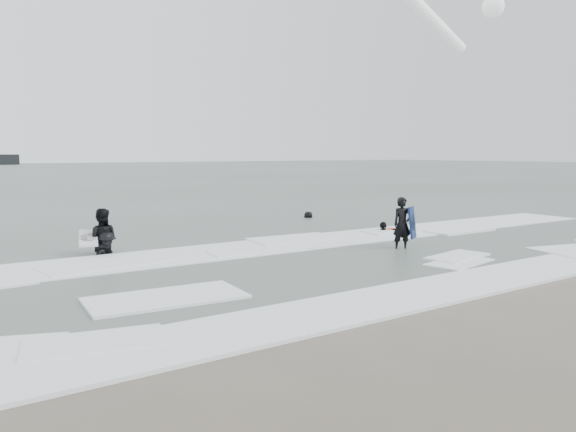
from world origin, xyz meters
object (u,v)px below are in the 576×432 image
surfer_wading (102,255)px  surfer_right_near (383,233)px  surfer_breaker (106,256)px  surfer_right_far (308,219)px  surfer_centre (402,251)px

surfer_wading → surfer_right_near: (9.82, -1.27, 0.00)m
surfer_breaker → surfer_right_far: 10.98m
surfer_centre → surfer_wading: 8.85m
surfer_right_far → surfer_right_near: bearing=65.5°
surfer_centre → surfer_right_near: (2.05, 2.99, 0.00)m
surfer_wading → surfer_breaker: surfer_wading is taller
surfer_centre → surfer_breaker: size_ratio=1.05×
surfer_centre → surfer_right_far: 8.58m
surfer_centre → surfer_right_near: surfer_centre is taller
surfer_breaker → surfer_right_near: (9.77, -1.03, 0.00)m
surfer_right_near → surfer_centre: bearing=32.6°
surfer_right_near → surfer_right_far: surfer_right_near is taller
surfer_centre → surfer_right_far: size_ratio=1.11×
surfer_breaker → surfer_right_near: 9.82m
surfer_wading → surfer_breaker: 0.25m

